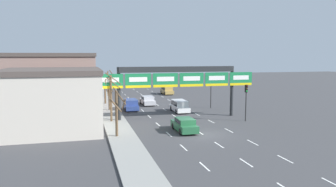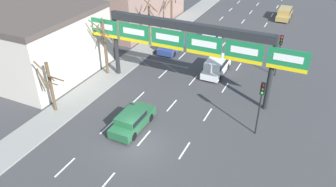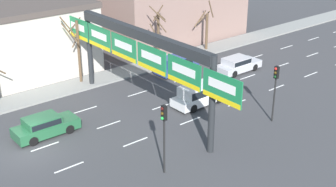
{
  "view_description": "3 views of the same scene",
  "coord_description": "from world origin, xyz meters",
  "px_view_note": "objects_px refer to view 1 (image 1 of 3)",
  "views": [
    {
      "loc": [
        -11.56,
        -30.3,
        7.89
      ],
      "look_at": [
        -1.78,
        7.17,
        3.42
      ],
      "focal_mm": 35.0,
      "sensor_mm": 36.0,
      "label": 1
    },
    {
      "loc": [
        9.92,
        -15.78,
        15.53
      ],
      "look_at": [
        0.14,
        4.92,
        1.84
      ],
      "focal_mm": 35.0,
      "sensor_mm": 36.0,
      "label": 2
    },
    {
      "loc": [
        26.07,
        -9.88,
        15.52
      ],
      "look_at": [
        1.16,
        10.61,
        1.59
      ],
      "focal_mm": 50.0,
      "sensor_mm": 36.0,
      "label": 3
    }
  ],
  "objects_px": {
    "tree_bare_furthest": "(117,111)",
    "tree_bare_second": "(110,90)",
    "car_silver": "(148,100)",
    "traffic_light_mid_block": "(246,95)",
    "sign_gantry": "(178,77)",
    "suv_white": "(180,105)",
    "tree_bare_closest": "(111,94)",
    "tree_bare_third": "(105,89)",
    "suv_blue": "(131,104)",
    "car_green": "(184,124)",
    "traffic_light_near_gantry": "(211,88)",
    "suv_gold": "(167,90)"
  },
  "relations": [
    {
      "from": "suv_white",
      "to": "car_silver",
      "type": "relative_size",
      "value": 0.98
    },
    {
      "from": "tree_bare_second",
      "to": "suv_white",
      "type": "bearing_deg",
      "value": -19.76
    },
    {
      "from": "car_silver",
      "to": "traffic_light_mid_block",
      "type": "xyz_separation_m",
      "value": [
        8.97,
        -16.09,
        2.41
      ]
    },
    {
      "from": "sign_gantry",
      "to": "car_green",
      "type": "distance_m",
      "value": 8.62
    },
    {
      "from": "suv_gold",
      "to": "tree_bare_closest",
      "type": "distance_m",
      "value": 29.66
    },
    {
      "from": "tree_bare_furthest",
      "to": "tree_bare_second",
      "type": "bearing_deg",
      "value": 87.95
    },
    {
      "from": "car_silver",
      "to": "tree_bare_third",
      "type": "distance_m",
      "value": 7.25
    },
    {
      "from": "car_silver",
      "to": "traffic_light_mid_block",
      "type": "height_order",
      "value": "traffic_light_mid_block"
    },
    {
      "from": "suv_white",
      "to": "suv_blue",
      "type": "bearing_deg",
      "value": 154.16
    },
    {
      "from": "tree_bare_second",
      "to": "tree_bare_furthest",
      "type": "xyz_separation_m",
      "value": [
        -0.57,
        -15.96,
        -0.43
      ]
    },
    {
      "from": "suv_white",
      "to": "tree_bare_furthest",
      "type": "relative_size",
      "value": 0.95
    },
    {
      "from": "suv_blue",
      "to": "traffic_light_near_gantry",
      "type": "relative_size",
      "value": 0.94
    },
    {
      "from": "tree_bare_third",
      "to": "car_silver",
      "type": "bearing_deg",
      "value": -18.89
    },
    {
      "from": "suv_gold",
      "to": "tree_bare_third",
      "type": "bearing_deg",
      "value": -140.1
    },
    {
      "from": "traffic_light_near_gantry",
      "to": "tree_bare_third",
      "type": "bearing_deg",
      "value": 152.71
    },
    {
      "from": "tree_bare_furthest",
      "to": "traffic_light_mid_block",
      "type": "bearing_deg",
      "value": 14.9
    },
    {
      "from": "suv_blue",
      "to": "car_silver",
      "type": "bearing_deg",
      "value": 53.78
    },
    {
      "from": "suv_blue",
      "to": "tree_bare_third",
      "type": "height_order",
      "value": "tree_bare_third"
    },
    {
      "from": "car_green",
      "to": "traffic_light_near_gantry",
      "type": "relative_size",
      "value": 1.04
    },
    {
      "from": "suv_white",
      "to": "car_green",
      "type": "relative_size",
      "value": 1.03
    },
    {
      "from": "car_silver",
      "to": "traffic_light_mid_block",
      "type": "distance_m",
      "value": 18.58
    },
    {
      "from": "traffic_light_mid_block",
      "to": "tree_bare_furthest",
      "type": "bearing_deg",
      "value": -165.1
    },
    {
      "from": "tree_bare_closest",
      "to": "tree_bare_third",
      "type": "height_order",
      "value": "tree_bare_closest"
    },
    {
      "from": "tree_bare_second",
      "to": "tree_bare_furthest",
      "type": "relative_size",
      "value": 1.19
    },
    {
      "from": "suv_white",
      "to": "tree_bare_second",
      "type": "bearing_deg",
      "value": 160.24
    },
    {
      "from": "suv_white",
      "to": "tree_bare_second",
      "type": "distance_m",
      "value": 10.27
    },
    {
      "from": "tree_bare_second",
      "to": "traffic_light_mid_block",
      "type": "bearing_deg",
      "value": -37.41
    },
    {
      "from": "car_silver",
      "to": "traffic_light_near_gantry",
      "type": "distance_m",
      "value": 10.6
    },
    {
      "from": "traffic_light_mid_block",
      "to": "tree_bare_second",
      "type": "bearing_deg",
      "value": 142.59
    },
    {
      "from": "tree_bare_third",
      "to": "tree_bare_furthest",
      "type": "bearing_deg",
      "value": -90.69
    },
    {
      "from": "car_green",
      "to": "tree_bare_closest",
      "type": "height_order",
      "value": "tree_bare_closest"
    },
    {
      "from": "sign_gantry",
      "to": "suv_blue",
      "type": "distance_m",
      "value": 10.09
    },
    {
      "from": "car_green",
      "to": "car_silver",
      "type": "bearing_deg",
      "value": 90.35
    },
    {
      "from": "suv_white",
      "to": "tree_bare_third",
      "type": "xyz_separation_m",
      "value": [
        -9.75,
        10.04,
        1.54
      ]
    },
    {
      "from": "traffic_light_mid_block",
      "to": "tree_bare_furthest",
      "type": "height_order",
      "value": "tree_bare_furthest"
    },
    {
      "from": "suv_white",
      "to": "car_silver",
      "type": "height_order",
      "value": "suv_white"
    },
    {
      "from": "tree_bare_closest",
      "to": "tree_bare_second",
      "type": "xyz_separation_m",
      "value": [
        0.5,
        8.41,
        -0.28
      ]
    },
    {
      "from": "tree_bare_closest",
      "to": "tree_bare_third",
      "type": "bearing_deg",
      "value": 89.25
    },
    {
      "from": "sign_gantry",
      "to": "suv_white",
      "type": "bearing_deg",
      "value": 71.08
    },
    {
      "from": "suv_blue",
      "to": "suv_white",
      "type": "distance_m",
      "value": 7.19
    },
    {
      "from": "car_silver",
      "to": "tree_bare_closest",
      "type": "relative_size",
      "value": 0.8
    },
    {
      "from": "suv_blue",
      "to": "suv_gold",
      "type": "relative_size",
      "value": 0.87
    },
    {
      "from": "suv_blue",
      "to": "car_green",
      "type": "distance_m",
      "value": 15.28
    },
    {
      "from": "suv_blue",
      "to": "tree_bare_third",
      "type": "bearing_deg",
      "value": 115.39
    },
    {
      "from": "sign_gantry",
      "to": "tree_bare_furthest",
      "type": "relative_size",
      "value": 4.15
    },
    {
      "from": "suv_white",
      "to": "tree_bare_closest",
      "type": "height_order",
      "value": "tree_bare_closest"
    },
    {
      "from": "traffic_light_mid_block",
      "to": "tree_bare_third",
      "type": "xyz_separation_m",
      "value": [
        -15.63,
        18.37,
        -0.71
      ]
    },
    {
      "from": "traffic_light_near_gantry",
      "to": "tree_bare_third",
      "type": "distance_m",
      "value": 17.27
    },
    {
      "from": "suv_gold",
      "to": "tree_bare_furthest",
      "type": "relative_size",
      "value": 0.95
    },
    {
      "from": "suv_white",
      "to": "car_green",
      "type": "bearing_deg",
      "value": -104.17
    }
  ]
}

